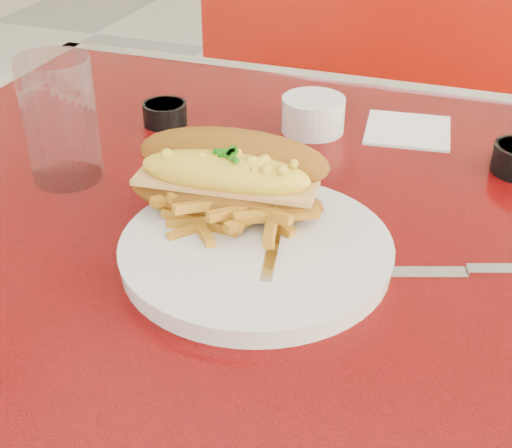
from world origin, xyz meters
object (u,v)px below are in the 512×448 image
(booth_bench_far, at_px, (421,225))
(dinner_plate, at_px, (256,250))
(fork, at_px, (276,231))
(sauce_cup_left, at_px, (165,113))
(water_tumbler, at_px, (60,120))
(knife, at_px, (456,272))
(gravy_ramekin, at_px, (313,113))
(diner_table, at_px, (349,338))
(mac_hoagie, at_px, (228,176))

(booth_bench_far, xyz_separation_m, dinner_plate, (-0.08, -0.91, 0.49))
(fork, relative_size, sauce_cup_left, 2.58)
(water_tumbler, relative_size, knife, 0.68)
(booth_bench_far, height_order, gravy_ramekin, booth_bench_far)
(booth_bench_far, relative_size, gravy_ramekin, 13.44)
(diner_table, bearing_deg, water_tumbler, -176.76)
(diner_table, distance_m, mac_hoagie, 0.26)
(diner_table, distance_m, gravy_ramekin, 0.29)
(sauce_cup_left, bearing_deg, mac_hoagie, -50.07)
(mac_hoagie, distance_m, water_tumbler, 0.21)
(booth_bench_far, relative_size, knife, 5.71)
(dinner_plate, xyz_separation_m, gravy_ramekin, (-0.03, 0.30, 0.01))
(water_tumbler, bearing_deg, diner_table, 3.24)
(water_tumbler, bearing_deg, mac_hoagie, -8.63)
(knife, bearing_deg, fork, 164.56)
(dinner_plate, relative_size, water_tumbler, 2.18)
(water_tumbler, bearing_deg, gravy_ramekin, 43.58)
(fork, distance_m, gravy_ramekin, 0.28)
(diner_table, xyz_separation_m, knife, (0.11, -0.06, 0.16))
(booth_bench_far, bearing_deg, knife, -83.14)
(booth_bench_far, xyz_separation_m, mac_hoagie, (-0.13, -0.86, 0.54))
(water_tumbler, bearing_deg, dinner_plate, -18.11)
(mac_hoagie, xyz_separation_m, fork, (0.06, -0.03, -0.04))
(mac_hoagie, relative_size, water_tumbler, 1.46)
(booth_bench_far, relative_size, fork, 7.29)
(booth_bench_far, height_order, sauce_cup_left, booth_bench_far)
(booth_bench_far, xyz_separation_m, sauce_cup_left, (-0.30, -0.66, 0.50))
(mac_hoagie, distance_m, fork, 0.07)
(dinner_plate, distance_m, fork, 0.03)
(gravy_ramekin, bearing_deg, mac_hoagie, -94.15)
(mac_hoagie, bearing_deg, water_tumbler, 166.06)
(gravy_ramekin, distance_m, sauce_cup_left, 0.20)
(booth_bench_far, bearing_deg, sauce_cup_left, -114.50)
(mac_hoagie, distance_m, gravy_ramekin, 0.25)
(gravy_ramekin, relative_size, knife, 0.42)
(dinner_plate, bearing_deg, diner_table, 53.40)
(diner_table, height_order, booth_bench_far, booth_bench_far)
(mac_hoagie, bearing_deg, diner_table, 16.84)
(booth_bench_far, relative_size, mac_hoagie, 5.78)
(diner_table, xyz_separation_m, sauce_cup_left, (-0.30, 0.15, 0.18))
(fork, bearing_deg, mac_hoagie, 54.00)
(diner_table, xyz_separation_m, mac_hoagie, (-0.13, -0.05, 0.22))
(knife, bearing_deg, mac_hoagie, 157.06)
(dinner_plate, bearing_deg, sauce_cup_left, 130.46)
(diner_table, distance_m, sauce_cup_left, 0.38)
(sauce_cup_left, relative_size, knife, 0.30)
(booth_bench_far, relative_size, sauce_cup_left, 18.83)
(mac_hoagie, height_order, gravy_ramekin, mac_hoagie)
(dinner_plate, bearing_deg, water_tumbler, 161.89)
(water_tumbler, distance_m, knife, 0.45)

